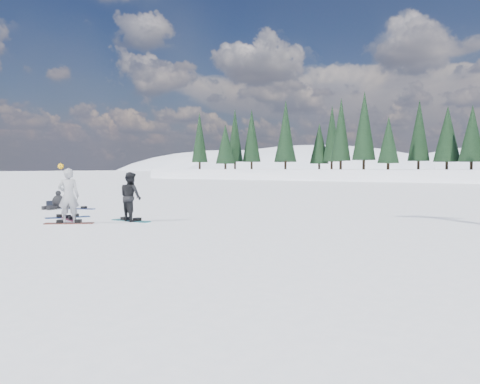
% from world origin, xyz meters
% --- Properties ---
extents(ground, '(420.00, 420.00, 0.00)m').
position_xyz_m(ground, '(0.00, 0.00, 0.00)').
color(ground, white).
rests_on(ground, ground).
extents(alpine_backdrop, '(412.50, 227.00, 53.20)m').
position_xyz_m(alpine_backdrop, '(-11.72, 189.16, -13.97)').
color(alpine_backdrop, white).
rests_on(alpine_backdrop, ground).
extents(snowboarder_woman, '(0.76, 0.73, 1.90)m').
position_xyz_m(snowboarder_woman, '(-1.69, -1.24, 0.89)').
color(snowboarder_woman, '#97969B').
rests_on(snowboarder_woman, ground).
extents(snowboarder_man, '(0.92, 0.79, 1.63)m').
position_xyz_m(snowboarder_man, '(-0.56, 0.32, 0.81)').
color(snowboarder_man, black).
rests_on(snowboarder_man, ground).
extents(seated_rider, '(0.64, 0.98, 0.79)m').
position_xyz_m(seated_rider, '(-6.61, 1.90, 0.30)').
color(seated_rider, black).
rests_on(seated_rider, ground).
extents(gear_bag, '(0.48, 0.35, 0.30)m').
position_xyz_m(gear_bag, '(-7.31, 2.15, 0.15)').
color(gear_bag, black).
rests_on(gear_bag, ground).
extents(snowboard_woman, '(1.34, 1.16, 0.03)m').
position_xyz_m(snowboard_woman, '(-1.69, -1.24, 0.01)').
color(snowboard_woman, maroon).
rests_on(snowboard_woman, ground).
extents(snowboard_man, '(1.51, 0.33, 0.03)m').
position_xyz_m(snowboard_man, '(-0.56, 0.32, 0.01)').
color(snowboard_man, '#177381').
rests_on(snowboard_man, ground).
extents(snowboard_loose_c, '(1.51, 0.75, 0.03)m').
position_xyz_m(snowboard_loose_c, '(-5.80, 2.33, 0.01)').
color(snowboard_loose_c, navy).
rests_on(snowboard_loose_c, ground).
extents(snowboard_loose_b, '(1.50, 0.82, 0.03)m').
position_xyz_m(snowboard_loose_b, '(-2.69, -0.45, 0.01)').
color(snowboard_loose_b, maroon).
rests_on(snowboard_loose_b, ground).
extents(snowboard_loose_a, '(1.00, 1.44, 0.03)m').
position_xyz_m(snowboard_loose_a, '(-3.26, -0.11, 0.01)').
color(snowboard_loose_a, navy).
rests_on(snowboard_loose_a, ground).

